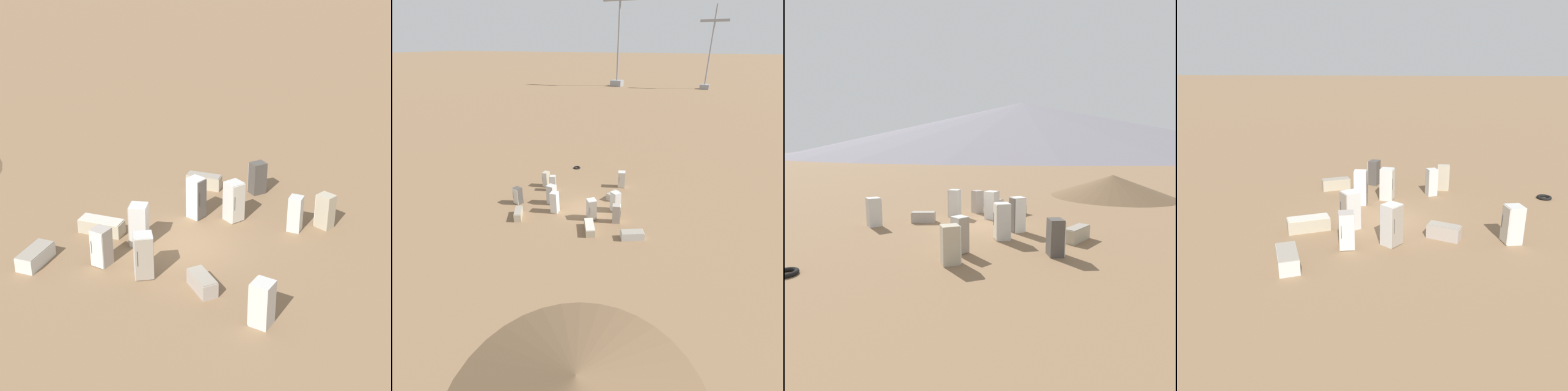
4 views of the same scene
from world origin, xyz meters
TOP-DOWN VIEW (x-y plane):
  - ground_plane at (0.00, 0.00)m, footprint 1000.00×1000.00m
  - power_pylon_0 at (-3.81, -88.41)m, footprint 8.28×2.84m
  - power_pylon_1 at (24.80, -84.94)m, footprint 10.95×3.75m
  - discarded_fridge_0 at (3.15, 0.40)m, footprint 0.78×0.79m
  - discarded_fridge_1 at (5.55, -2.74)m, footprint 0.57×0.74m
  - discarded_fridge_2 at (-1.65, -5.58)m, footprint 0.86×0.88m
  - discarded_fridge_3 at (-1.26, 1.54)m, footprint 1.01×1.02m
  - discarded_fridge_4 at (2.12, 1.72)m, footprint 0.67×0.77m
  - discarded_fridge_5 at (4.39, -2.06)m, footprint 0.77×0.74m
  - discarded_fridge_6 at (4.53, 3.76)m, footprint 1.31×1.77m
  - discarded_fridge_7 at (-5.22, 3.07)m, footprint 1.87×1.44m
  - discarded_fridge_8 at (-1.71, -2.74)m, footprint 1.00×1.53m
  - discarded_fridge_9 at (-2.68, -0.55)m, footprint 0.97×0.96m
  - discarded_fridge_10 at (6.02, 1.61)m, footprint 0.82×0.76m
  - discarded_fridge_11 at (-3.34, 1.23)m, footprint 0.80×0.78m
  - discarded_fridge_12 at (-1.85, 3.38)m, footprint 1.52×2.02m
  - scrap_tire at (4.74, -8.49)m, footprint 0.81×0.81m

SIDE VIEW (x-z plane):
  - ground_plane at x=0.00m, z-range 0.00..0.00m
  - scrap_tire at x=4.74m, z-range 0.00..0.16m
  - discarded_fridge_7 at x=-5.22m, z-range 0.00..0.62m
  - discarded_fridge_8 at x=-1.71m, z-range 0.00..0.64m
  - discarded_fridge_12 at x=-1.85m, z-range 0.00..0.64m
  - discarded_fridge_6 at x=4.53m, z-range 0.00..0.69m
  - discarded_fridge_1 at x=5.55m, z-range 0.00..1.54m
  - discarded_fridge_10 at x=6.02m, z-range 0.00..1.56m
  - discarded_fridge_11 at x=-3.34m, z-range 0.00..1.57m
  - discarded_fridge_5 at x=4.39m, z-range 0.00..1.58m
  - discarded_fridge_2 at x=-1.65m, z-range 0.00..1.66m
  - discarded_fridge_3 at x=-1.26m, z-range 0.00..1.78m
  - discarded_fridge_9 at x=-2.68m, z-range 0.00..1.79m
  - discarded_fridge_0 at x=3.15m, z-range 0.00..1.81m
  - discarded_fridge_4 at x=2.12m, z-range 0.00..1.89m
  - power_pylon_0 at x=-3.81m, z-range -4.47..19.17m
  - power_pylon_1 at x=24.80m, z-range -5.92..25.37m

